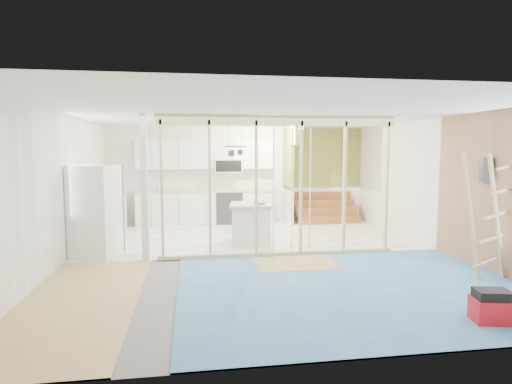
{
  "coord_description": "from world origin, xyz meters",
  "views": [
    {
      "loc": [
        -1.3,
        -7.65,
        1.97
      ],
      "look_at": [
        -0.03,
        0.6,
        1.15
      ],
      "focal_mm": 30.0,
      "sensor_mm": 36.0,
      "label": 1
    }
  ],
  "objects": [
    {
      "name": "room",
      "position": [
        0.0,
        0.0,
        1.3
      ],
      "size": [
        7.01,
        8.01,
        2.61
      ],
      "color": "slate",
      "rests_on": "ground"
    },
    {
      "name": "floor_overlays",
      "position": [
        0.07,
        0.06,
        0.01
      ],
      "size": [
        7.0,
        8.0,
        0.03
      ],
      "color": "beige",
      "rests_on": "room"
    },
    {
      "name": "stud_frame",
      "position": [
        -0.22,
        -0.0,
        1.58
      ],
      "size": [
        4.66,
        0.14,
        2.6
      ],
      "color": "beige",
      "rests_on": "room"
    },
    {
      "name": "base_cabinets",
      "position": [
        -1.61,
        3.36,
        0.47
      ],
      "size": [
        4.45,
        2.24,
        0.93
      ],
      "color": "white",
      "rests_on": "room"
    },
    {
      "name": "upper_cabinets",
      "position": [
        -0.84,
        3.82,
        1.82
      ],
      "size": [
        3.6,
        0.41,
        0.85
      ],
      "color": "white",
      "rests_on": "room"
    },
    {
      "name": "green_partition",
      "position": [
        2.04,
        3.66,
        0.94
      ],
      "size": [
        2.25,
        1.51,
        2.6
      ],
      "color": "olive",
      "rests_on": "room"
    },
    {
      "name": "pot_rack",
      "position": [
        -0.31,
        1.89,
        2.0
      ],
      "size": [
        0.52,
        0.52,
        0.72
      ],
      "color": "black",
      "rests_on": "room"
    },
    {
      "name": "electrical_panel",
      "position": [
        3.43,
        -1.4,
        1.65
      ],
      "size": [
        0.04,
        0.3,
        0.4
      ],
      "primitive_type": "cube",
      "color": "#343338",
      "rests_on": "room"
    },
    {
      "name": "ceiling_light",
      "position": [
        1.4,
        3.0,
        2.54
      ],
      "size": [
        0.32,
        0.32,
        0.08
      ],
      "primitive_type": "cylinder",
      "color": "#FFEABF",
      "rests_on": "room"
    },
    {
      "name": "fridge",
      "position": [
        -3.02,
        0.45,
        0.85
      ],
      "size": [
        0.91,
        0.88,
        1.7
      ],
      "rotation": [
        0.0,
        0.0,
        -0.28
      ],
      "color": "white",
      "rests_on": "room"
    },
    {
      "name": "island",
      "position": [
        -0.05,
        1.1,
        0.43
      ],
      "size": [
        0.99,
        0.99,
        0.86
      ],
      "rotation": [
        0.0,
        0.0,
        -0.14
      ],
      "color": "silver",
      "rests_on": "room"
    },
    {
      "name": "bowl",
      "position": [
        0.1,
        0.97,
        0.89
      ],
      "size": [
        0.37,
        0.37,
        0.07
      ],
      "primitive_type": "imported",
      "rotation": [
        0.0,
        0.0,
        0.41
      ],
      "color": "silver",
      "rests_on": "island"
    },
    {
      "name": "soap_bottle_a",
      "position": [
        -2.11,
        3.59,
        1.07
      ],
      "size": [
        0.14,
        0.14,
        0.28
      ],
      "primitive_type": "imported",
      "rotation": [
        0.0,
        0.0,
        -0.34
      ],
      "color": "#AAADBE",
      "rests_on": "base_cabinets"
    },
    {
      "name": "soap_bottle_b",
      "position": [
        0.3,
        3.74,
        1.02
      ],
      "size": [
        0.09,
        0.1,
        0.17
      ],
      "primitive_type": "imported",
      "rotation": [
        0.0,
        0.0,
        -0.21
      ],
      "color": "silver",
      "rests_on": "base_cabinets"
    },
    {
      "name": "toolbox",
      "position": [
        2.08,
        -3.4,
        0.19
      ],
      "size": [
        0.47,
        0.39,
        0.39
      ],
      "rotation": [
        0.0,
        0.0,
        -0.21
      ],
      "color": "#B01019",
      "rests_on": "room"
    },
    {
      "name": "ladder",
      "position": [
        3.1,
        -1.91,
        0.98
      ],
      "size": [
        1.03,
        0.12,
        1.91
      ],
      "rotation": [
        0.0,
        0.0,
        0.17
      ],
      "color": "tan",
      "rests_on": "room"
    }
  ]
}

